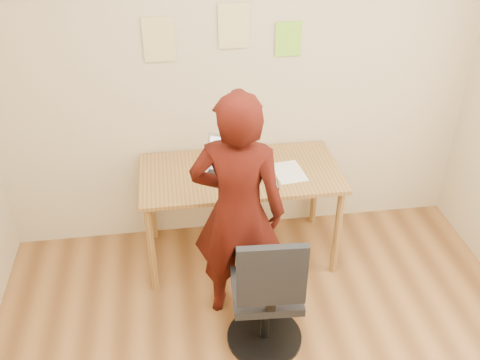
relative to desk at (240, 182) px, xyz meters
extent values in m
cube|color=beige|center=(0.04, 0.39, 0.70)|extent=(3.50, 0.04, 2.70)
cube|color=olive|center=(0.00, 0.00, 0.07)|extent=(1.40, 0.70, 0.03)
cylinder|color=olive|center=(-0.65, -0.30, -0.30)|extent=(0.05, 0.05, 0.71)
cylinder|color=olive|center=(0.65, -0.30, -0.30)|extent=(0.05, 0.05, 0.71)
cylinder|color=olive|center=(-0.65, 0.30, -0.30)|extent=(0.05, 0.05, 0.71)
cylinder|color=olive|center=(0.65, 0.30, -0.30)|extent=(0.05, 0.05, 0.71)
cube|color=silver|center=(-0.12, -0.06, 0.09)|extent=(0.39, 0.34, 0.02)
cube|color=black|center=(-0.12, -0.06, 0.10)|extent=(0.30, 0.22, 0.00)
cube|color=silver|center=(-0.06, 0.07, 0.21)|extent=(0.33, 0.19, 0.23)
cube|color=white|center=(-0.06, 0.07, 0.21)|extent=(0.29, 0.16, 0.18)
cube|color=white|center=(0.34, -0.06, 0.09)|extent=(0.23, 0.30, 0.00)
cube|color=black|center=(0.20, -0.21, 0.09)|extent=(0.07, 0.12, 0.01)
cube|color=#3F4C59|center=(0.20, -0.21, 0.10)|extent=(0.06, 0.10, 0.00)
cube|color=#DAC982|center=(-0.49, 0.36, 0.93)|extent=(0.21, 0.00, 0.30)
cube|color=#DAC982|center=(0.01, 0.36, 1.00)|extent=(0.21, 0.00, 0.30)
cube|color=#8DDF32|center=(0.38, 0.36, 0.90)|extent=(0.18, 0.00, 0.24)
cube|color=black|center=(0.03, -0.85, -0.23)|extent=(0.43, 0.43, 0.06)
cube|color=black|center=(0.02, -1.04, 0.06)|extent=(0.39, 0.07, 0.40)
cube|color=black|center=(0.02, -1.04, -0.14)|extent=(0.06, 0.04, 0.11)
cylinder|color=black|center=(0.03, -0.85, -0.45)|extent=(0.06, 0.06, 0.40)
cylinder|color=black|center=(0.03, -0.85, -0.64)|extent=(0.48, 0.48, 0.03)
imported|color=#390D07|center=(-0.09, -0.56, 0.15)|extent=(0.67, 0.53, 1.60)
camera|label=1|loc=(-0.46, -3.14, 2.06)|focal=40.00mm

